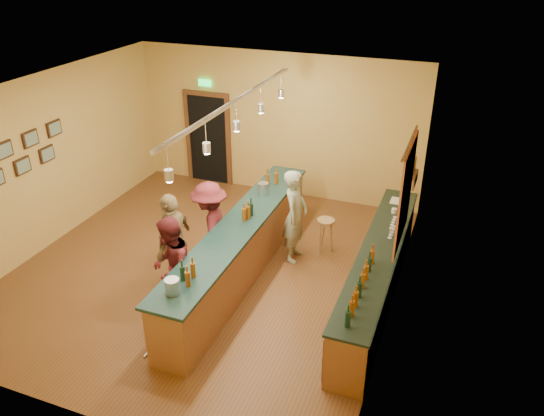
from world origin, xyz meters
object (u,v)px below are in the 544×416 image
at_px(back_counter, 377,274).
at_px(bartender, 295,216).
at_px(customer_a, 171,267).
at_px(bar_stool, 325,227).
at_px(customer_c, 210,228).
at_px(tasting_bar, 240,246).
at_px(customer_b, 174,243).

relative_size(back_counter, bartender, 2.61).
height_order(customer_a, bar_stool, customer_a).
bearing_deg(customer_c, tasting_bar, 76.77).
distance_m(customer_a, customer_b, 0.64).
bearing_deg(customer_a, customer_b, -170.90).
distance_m(back_counter, tasting_bar, 2.34).
bearing_deg(back_counter, bar_stool, 136.28).
relative_size(bartender, customer_b, 0.99).
bearing_deg(tasting_bar, back_counter, 4.45).
height_order(bartender, customer_b, customer_b).
relative_size(back_counter, customer_a, 2.76).
bearing_deg(customer_c, customer_b, -40.25).
bearing_deg(customer_b, tasting_bar, 124.97).
relative_size(back_counter, bar_stool, 6.78).
height_order(customer_a, customer_c, customer_c).
distance_m(back_counter, bartender, 1.83).
height_order(tasting_bar, customer_a, customer_a).
relative_size(back_counter, customer_b, 2.59).
height_order(back_counter, tasting_bar, tasting_bar).
height_order(customer_a, customer_b, customer_b).
bearing_deg(bartender, customer_c, 124.29).
bearing_deg(bartender, customer_b, 133.49).
height_order(back_counter, customer_b, customer_b).
relative_size(tasting_bar, bar_stool, 7.60).
relative_size(tasting_bar, bartender, 2.92).
xyz_separation_m(back_counter, customer_b, (-3.20, -0.88, 0.39)).
bearing_deg(bar_stool, bartender, -137.76).
xyz_separation_m(customer_a, customer_b, (-0.28, 0.57, 0.06)).
height_order(back_counter, customer_c, customer_c).
bearing_deg(customer_b, bar_stool, 131.23).
height_order(tasting_bar, bar_stool, tasting_bar).
bearing_deg(customer_b, customer_c, 151.06).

